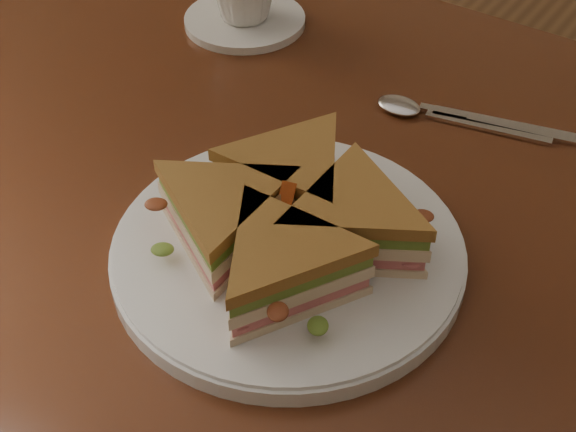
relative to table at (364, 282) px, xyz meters
The scene contains 7 objects.
table is the anchor object (origin of this frame).
plate 0.15m from the table, 105.57° to the right, with size 0.30×0.30×0.02m, color white.
sandwich_wedges 0.18m from the table, 105.57° to the right, with size 0.28×0.28×0.06m.
crisps_mound 0.17m from the table, 105.57° to the right, with size 0.09×0.09×0.05m, color #CC4E1A, non-canonical shape.
spoon 0.19m from the table, 101.62° to the left, with size 0.18×0.06×0.01m.
knife 0.22m from the table, 72.23° to the left, with size 0.21×0.06×0.00m.
saucer 0.38m from the table, 145.12° to the left, with size 0.15×0.15×0.01m, color white.
Camera 1 is at (0.25, -0.49, 1.24)m, focal length 50.00 mm.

